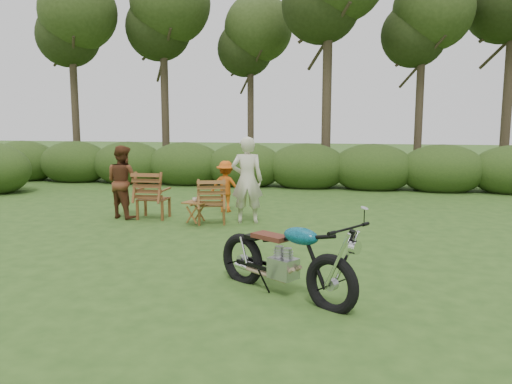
% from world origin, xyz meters
% --- Properties ---
extents(ground, '(80.00, 80.00, 0.00)m').
position_xyz_m(ground, '(0.00, 0.00, 0.00)').
color(ground, '#294818').
rests_on(ground, ground).
extents(tree_line, '(22.52, 11.62, 8.14)m').
position_xyz_m(tree_line, '(0.50, 9.74, 3.81)').
color(tree_line, '#32291B').
rests_on(tree_line, ground).
extents(motorcycle, '(2.08, 1.72, 1.14)m').
position_xyz_m(motorcycle, '(0.73, -0.78, 0.00)').
color(motorcycle, '#0C87A6').
rests_on(motorcycle, ground).
extents(lawn_chair_right, '(0.79, 0.79, 0.92)m').
position_xyz_m(lawn_chair_right, '(-1.33, 3.07, 0.00)').
color(lawn_chair_right, brown).
rests_on(lawn_chair_right, ground).
extents(lawn_chair_left, '(0.73, 0.73, 1.01)m').
position_xyz_m(lawn_chair_left, '(-2.69, 3.33, 0.00)').
color(lawn_chair_left, brown).
rests_on(lawn_chair_left, ground).
extents(side_table, '(0.54, 0.48, 0.47)m').
position_xyz_m(side_table, '(-1.59, 2.83, 0.24)').
color(side_table, brown).
rests_on(side_table, ground).
extents(cup, '(0.12, 0.12, 0.09)m').
position_xyz_m(cup, '(-1.59, 2.83, 0.52)').
color(cup, beige).
rests_on(cup, side_table).
extents(adult_a, '(0.70, 0.52, 1.76)m').
position_xyz_m(adult_a, '(-0.63, 3.28, 0.00)').
color(adult_a, beige).
rests_on(adult_a, ground).
extents(adult_b, '(0.92, 0.82, 1.56)m').
position_xyz_m(adult_b, '(-3.36, 3.27, 0.00)').
color(adult_b, '#5A2F19').
rests_on(adult_b, ground).
extents(child, '(0.77, 0.46, 1.17)m').
position_xyz_m(child, '(-1.38, 4.39, 0.00)').
color(child, '#C25112').
rests_on(child, ground).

